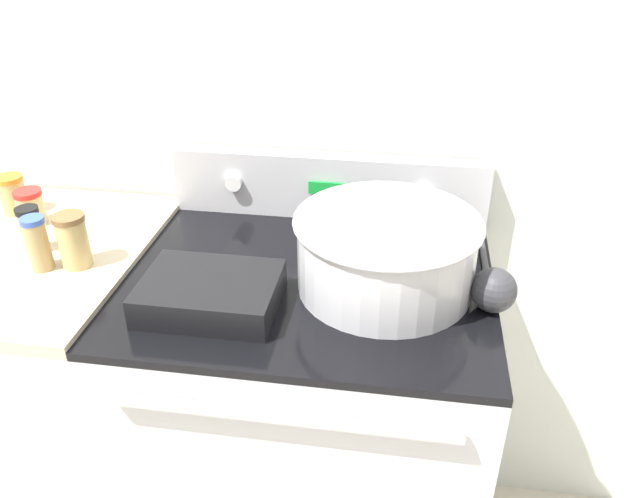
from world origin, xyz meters
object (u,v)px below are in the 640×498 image
object	(u,v)px
casserole_dish	(210,291)
ladle	(493,288)
spice_jar_orange_cap	(13,194)
spice_jar_red_cap	(31,207)
spice_jar_blue_cap	(38,243)
mixing_bowl	(386,250)
spice_jar_black_cap	(31,229)
spice_jar_brown_cap	(73,240)

from	to	relation	value
casserole_dish	ladle	world-z (taller)	ladle
ladle	spice_jar_orange_cap	xyz separation A→B (m)	(-1.14, 0.22, 0.02)
ladle	spice_jar_red_cap	size ratio (longest dim) A/B	3.91
spice_jar_orange_cap	spice_jar_blue_cap	bearing A→B (deg)	-48.95
mixing_bowl	ladle	size ratio (longest dim) A/B	1.12
spice_jar_blue_cap	spice_jar_black_cap	bearing A→B (deg)	129.73
ladle	spice_jar_blue_cap	world-z (taller)	spice_jar_blue_cap
ladle	spice_jar_black_cap	xyz separation A→B (m)	(-0.99, 0.05, 0.02)
mixing_bowl	spice_jar_orange_cap	xyz separation A→B (m)	(-0.93, 0.18, -0.03)
ladle	spice_jar_brown_cap	world-z (taller)	spice_jar_brown_cap
spice_jar_blue_cap	spice_jar_brown_cap	bearing A→B (deg)	19.70
casserole_dish	spice_jar_red_cap	size ratio (longest dim) A/B	3.06
casserole_dish	spice_jar_black_cap	size ratio (longest dim) A/B	2.51
ladle	spice_jar_orange_cap	bearing A→B (deg)	169.10
spice_jar_black_cap	mixing_bowl	bearing A→B (deg)	-0.96
mixing_bowl	spice_jar_black_cap	bearing A→B (deg)	179.04
spice_jar_brown_cap	spice_jar_black_cap	world-z (taller)	spice_jar_brown_cap
ladle	spice_jar_blue_cap	size ratio (longest dim) A/B	2.79
spice_jar_blue_cap	spice_jar_red_cap	size ratio (longest dim) A/B	1.40
mixing_bowl	spice_jar_orange_cap	distance (m)	0.95
spice_jar_red_cap	spice_jar_orange_cap	world-z (taller)	spice_jar_orange_cap
casserole_dish	spice_jar_brown_cap	distance (m)	0.34
ladle	spice_jar_red_cap	world-z (taller)	spice_jar_red_cap
spice_jar_red_cap	spice_jar_orange_cap	xyz separation A→B (m)	(-0.07, 0.05, 0.01)
casserole_dish	spice_jar_orange_cap	world-z (taller)	spice_jar_orange_cap
spice_jar_blue_cap	spice_jar_black_cap	size ratio (longest dim) A/B	1.15
spice_jar_black_cap	spice_jar_orange_cap	distance (m)	0.23
spice_jar_brown_cap	spice_jar_red_cap	xyz separation A→B (m)	(-0.20, 0.17, -0.02)
casserole_dish	spice_jar_black_cap	xyz separation A→B (m)	(-0.45, 0.14, 0.03)
casserole_dish	spice_jar_orange_cap	distance (m)	0.67
spice_jar_black_cap	spice_jar_orange_cap	size ratio (longest dim) A/B	1.08
spice_jar_blue_cap	spice_jar_orange_cap	distance (m)	0.32
spice_jar_blue_cap	spice_jar_red_cap	xyz separation A→B (m)	(-0.13, 0.19, -0.02)
spice_jar_black_cap	spice_jar_red_cap	size ratio (longest dim) A/B	1.22
spice_jar_black_cap	spice_jar_red_cap	bearing A→B (deg)	121.98
casserole_dish	spice_jar_black_cap	bearing A→B (deg)	163.19
spice_jar_brown_cap	spice_jar_orange_cap	size ratio (longest dim) A/B	1.23
spice_jar_blue_cap	spice_jar_red_cap	world-z (taller)	spice_jar_blue_cap
ladle	spice_jar_brown_cap	distance (m)	0.87
ladle	spice_jar_brown_cap	bearing A→B (deg)	179.67
casserole_dish	mixing_bowl	bearing A→B (deg)	20.22
casserole_dish	spice_jar_blue_cap	world-z (taller)	spice_jar_blue_cap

